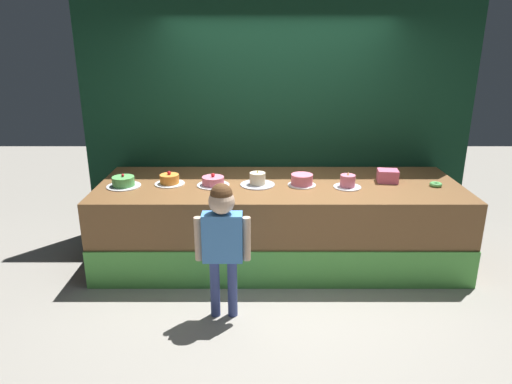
{
  "coord_description": "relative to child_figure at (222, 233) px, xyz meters",
  "views": [
    {
      "loc": [
        -0.24,
        -3.91,
        2.28
      ],
      "look_at": [
        -0.24,
        0.38,
        0.84
      ],
      "focal_mm": 32.59,
      "sensor_mm": 36.0,
      "label": 1
    }
  ],
  "objects": [
    {
      "name": "cake_right",
      "position": [
        0.74,
        1.02,
        0.13
      ],
      "size": [
        0.28,
        0.28,
        0.12
      ],
      "color": "white",
      "rests_on": "stage_platform"
    },
    {
      "name": "stage_platform",
      "position": [
        0.51,
        1.08,
        -0.35
      ],
      "size": [
        3.69,
        1.29,
        0.85
      ],
      "color": "brown",
      "rests_on": "ground_plane"
    },
    {
      "name": "pink_box",
      "position": [
        1.63,
        1.14,
        0.14
      ],
      "size": [
        0.22,
        0.19,
        0.13
      ],
      "primitive_type": "cube",
      "rotation": [
        0.0,
        0.0,
        -0.12
      ],
      "color": "#E36589",
      "rests_on": "stage_platform"
    },
    {
      "name": "curtain_backdrop",
      "position": [
        0.51,
        1.82,
        0.58
      ],
      "size": [
        4.4,
        0.08,
        2.69
      ],
      "primitive_type": "cube",
      "color": "#113823",
      "rests_on": "ground_plane"
    },
    {
      "name": "cake_far_left",
      "position": [
        -1.06,
        0.98,
        0.12
      ],
      "size": [
        0.34,
        0.34,
        0.13
      ],
      "color": "silver",
      "rests_on": "stage_platform"
    },
    {
      "name": "cake_left",
      "position": [
        -0.61,
        1.06,
        0.12
      ],
      "size": [
        0.3,
        0.3,
        0.14
      ],
      "color": "white",
      "rests_on": "stage_platform"
    },
    {
      "name": "cake_far_right",
      "position": [
        1.18,
        0.95,
        0.13
      ],
      "size": [
        0.27,
        0.27,
        0.17
      ],
      "color": "silver",
      "rests_on": "stage_platform"
    },
    {
      "name": "cake_center_left",
      "position": [
        -0.16,
        1.02,
        0.12
      ],
      "size": [
        0.33,
        0.33,
        0.13
      ],
      "color": "silver",
      "rests_on": "stage_platform"
    },
    {
      "name": "donut",
      "position": [
        2.08,
        0.99,
        0.1
      ],
      "size": [
        0.12,
        0.12,
        0.04
      ],
      "primitive_type": "torus",
      "color": "#59B259",
      "rests_on": "stage_platform"
    },
    {
      "name": "ground_plane",
      "position": [
        0.51,
        0.45,
        -0.77
      ],
      "size": [
        12.0,
        12.0,
        0.0
      ],
      "primitive_type": "plane",
      "color": "gray"
    },
    {
      "name": "cake_center_right",
      "position": [
        0.29,
        1.03,
        0.13
      ],
      "size": [
        0.35,
        0.35,
        0.16
      ],
      "color": "silver",
      "rests_on": "stage_platform"
    },
    {
      "name": "child_figure",
      "position": [
        0.0,
        0.0,
        0.0
      ],
      "size": [
        0.46,
        0.21,
        1.19
      ],
      "color": "#3F4C8C",
      "rests_on": "ground_plane"
    }
  ]
}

